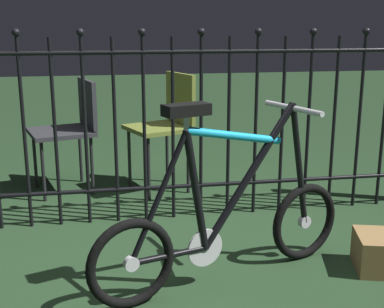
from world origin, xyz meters
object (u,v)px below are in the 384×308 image
at_px(chair_charcoal, 72,124).
at_px(display_crate, 383,252).
at_px(bicycle, 226,221).
at_px(chair_olive, 167,119).

distance_m(chair_charcoal, display_crate, 2.25).
bearing_deg(chair_charcoal, display_crate, -45.19).
bearing_deg(chair_charcoal, bicycle, -63.69).
bearing_deg(chair_olive, display_crate, -58.90).
xyz_separation_m(bicycle, display_crate, (0.80, -0.03, -0.21)).
height_order(bicycle, chair_olive, bicycle).
bearing_deg(bicycle, chair_charcoal, 116.31).
bearing_deg(chair_olive, chair_charcoal, 171.05).
bearing_deg(display_crate, chair_charcoal, 134.81).
distance_m(chair_olive, display_crate, 1.77).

